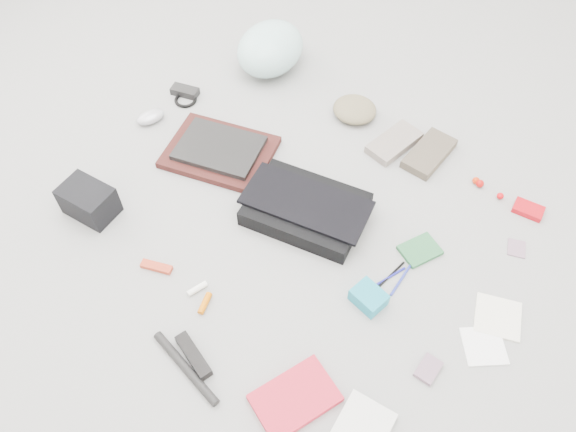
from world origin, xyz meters
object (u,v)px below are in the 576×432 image
Objects in this scene: bike_helmet at (270,49)px; camera_bag at (89,201)px; messenger_bag at (306,209)px; laptop at (219,148)px; book_red at (295,398)px; accordion_wallet at (369,297)px.

camera_bag is (0.01, -0.98, -0.04)m from bike_helmet.
laptop is (-0.42, 0.02, 0.00)m from messenger_bag.
camera_bag is 0.96m from book_red.
camera_bag is (-0.59, -0.45, 0.02)m from messenger_bag.
accordion_wallet reaches higher than laptop.
camera_bag reaches higher than messenger_bag.
camera_bag is 0.77× the size of book_red.
book_red is (0.37, -0.53, -0.02)m from messenger_bag.
book_red is (0.79, -0.55, -0.02)m from laptop.
laptop is 3.01× the size of accordion_wallet.
messenger_bag is at bearing 166.54° from accordion_wallet.
camera_bag reaches higher than laptop.
accordion_wallet is (0.36, -0.15, -0.01)m from messenger_bag.
accordion_wallet is at bearing -36.08° from messenger_bag.
camera_bag reaches higher than accordion_wallet.
accordion_wallet is at bearing -30.46° from laptop.
book_red is at bearing -55.45° from bike_helmet.
bike_helmet is 1.44m from book_red.
accordion_wallet is at bearing -43.31° from bike_helmet.
book_red is 2.26× the size of accordion_wallet.
laptop is 1.33× the size of book_red.
messenger_bag is at bearing 29.72° from camera_bag.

